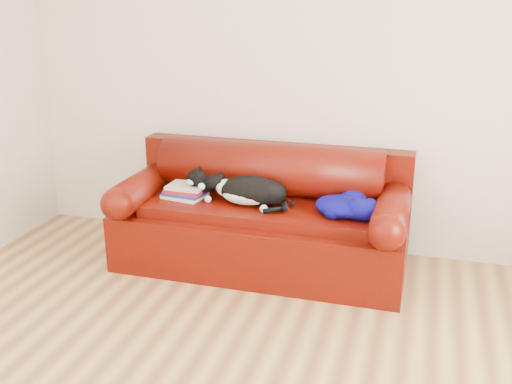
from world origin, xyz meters
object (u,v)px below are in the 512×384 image
(cat, at_px, (251,191))
(blanket, at_px, (346,205))
(sofa_base, at_px, (261,235))
(book_stack, at_px, (186,191))

(cat, relative_size, blanket, 1.49)
(sofa_base, relative_size, cat, 2.99)
(book_stack, relative_size, cat, 0.47)
(sofa_base, height_order, cat, cat)
(sofa_base, height_order, blanket, blanket)
(book_stack, relative_size, blanket, 0.69)
(sofa_base, distance_m, book_stack, 0.65)
(book_stack, height_order, cat, cat)
(book_stack, bearing_deg, sofa_base, 5.58)
(book_stack, height_order, blanket, blanket)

